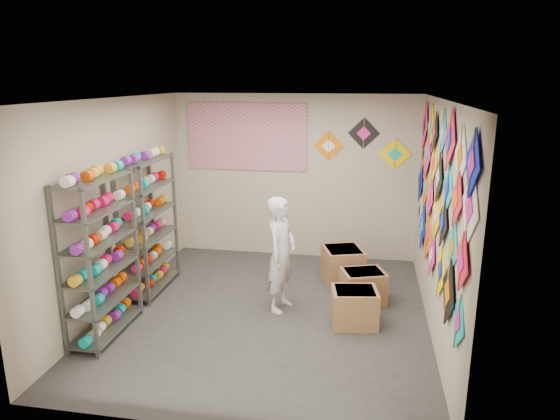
% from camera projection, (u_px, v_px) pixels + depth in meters
% --- Properties ---
extents(ground, '(4.50, 4.50, 0.00)m').
position_uv_depth(ground, '(268.00, 313.00, 6.44)').
color(ground, '#2E2B28').
extents(room_walls, '(4.50, 4.50, 4.50)m').
position_uv_depth(room_walls, '(268.00, 188.00, 6.02)').
color(room_walls, tan).
rests_on(room_walls, ground).
extents(shelf_rack_front, '(0.40, 1.10, 1.90)m').
position_uv_depth(shelf_rack_front, '(100.00, 258.00, 5.68)').
color(shelf_rack_front, '#4C5147').
rests_on(shelf_rack_front, ground).
extents(shelf_rack_back, '(0.40, 1.10, 1.90)m').
position_uv_depth(shelf_rack_back, '(149.00, 226.00, 6.92)').
color(shelf_rack_back, '#4C5147').
rests_on(shelf_rack_back, ground).
extents(string_spools, '(0.12, 2.36, 0.12)m').
position_uv_depth(string_spools, '(126.00, 233.00, 6.28)').
color(string_spools, '#F70E58').
rests_on(string_spools, ground).
extents(kite_wall_display, '(0.05, 4.23, 2.07)m').
position_uv_depth(kite_wall_display, '(437.00, 193.00, 5.75)').
color(kite_wall_display, '#0CABA9').
rests_on(kite_wall_display, room_walls).
extents(back_wall_kites, '(1.55, 0.02, 0.82)m').
position_uv_depth(back_wall_kites, '(363.00, 145.00, 7.90)').
color(back_wall_kites, '#EB6B00').
rests_on(back_wall_kites, room_walls).
extents(poster, '(2.00, 0.01, 1.10)m').
position_uv_depth(poster, '(246.00, 137.00, 8.18)').
color(poster, purple).
rests_on(poster, room_walls).
extents(shopkeeper, '(0.73, 0.63, 1.50)m').
position_uv_depth(shopkeeper, '(281.00, 254.00, 6.37)').
color(shopkeeper, beige).
rests_on(shopkeeper, ground).
extents(carton_a, '(0.61, 0.54, 0.45)m').
position_uv_depth(carton_a, '(354.00, 307.00, 6.08)').
color(carton_a, olive).
rests_on(carton_a, ground).
extents(carton_b, '(0.67, 0.60, 0.45)m').
position_uv_depth(carton_b, '(363.00, 287.00, 6.68)').
color(carton_b, olive).
rests_on(carton_b, ground).
extents(carton_c, '(0.70, 0.73, 0.52)m').
position_uv_depth(carton_c, '(343.00, 265.00, 7.35)').
color(carton_c, olive).
rests_on(carton_c, ground).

